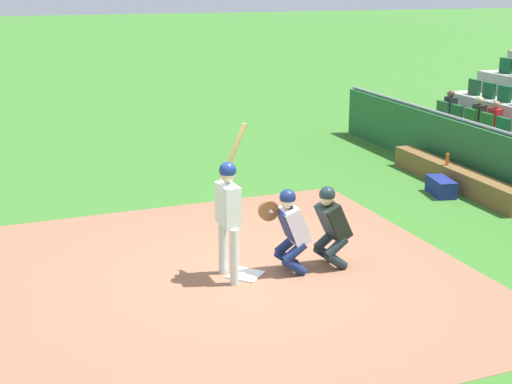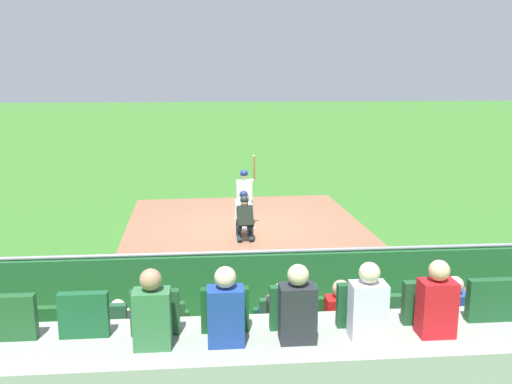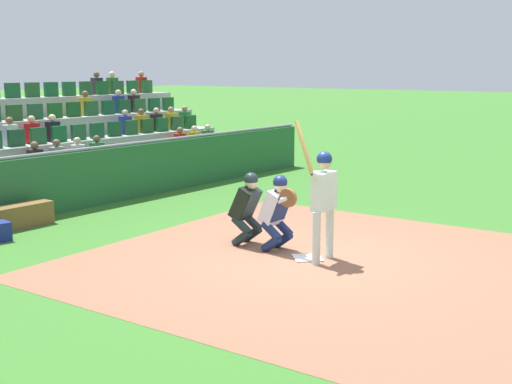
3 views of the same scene
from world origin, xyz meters
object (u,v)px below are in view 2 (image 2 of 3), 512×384
batter_at_plate (245,191)px  catcher_crouching (244,210)px  water_bottle_on_bench (412,271)px  home_plate_marker (246,228)px  equipment_duffel_bag (378,281)px  home_plate_umpire (245,217)px  dugout_bench (404,288)px

batter_at_plate → catcher_crouching: batter_at_plate is taller
water_bottle_on_bench → home_plate_marker: bearing=119.2°
batter_at_plate → equipment_duffel_bag: (2.53, -5.25, -0.91)m
home_plate_marker → water_bottle_on_bench: size_ratio=1.76×
home_plate_marker → catcher_crouching: 0.96m
home_plate_umpire → dugout_bench: bearing=-54.9°
home_plate_marker → catcher_crouching: catcher_crouching is taller
home_plate_marker → dugout_bench: size_ratio=0.11×
water_bottle_on_bench → equipment_duffel_bag: bearing=138.3°
catcher_crouching → dugout_bench: bearing=-58.9°
catcher_crouching → home_plate_umpire: 0.65m
home_plate_marker → catcher_crouching: bearing=-97.5°
water_bottle_on_bench → batter_at_plate: bearing=118.2°
dugout_bench → home_plate_marker: bearing=117.4°
dugout_bench → water_bottle_on_bench: 0.40m
home_plate_marker → equipment_duffel_bag: equipment_duffel_bag is taller
dugout_bench → equipment_duffel_bag: dugout_bench is taller
equipment_duffel_bag → dugout_bench: bearing=-46.4°
home_plate_umpire → batter_at_plate: bearing=86.4°
home_plate_umpire → water_bottle_on_bench: size_ratio=5.12×
home_plate_umpire → water_bottle_on_bench: (3.17, -4.18, -0.13)m
home_plate_marker → dugout_bench: bearing=-62.6°
equipment_duffel_bag → catcher_crouching: bearing=131.6°
home_plate_marker → batter_at_plate: batter_at_plate is taller
catcher_crouching → water_bottle_on_bench: 5.76m
home_plate_umpire → equipment_duffel_bag: (2.62, -3.70, -0.53)m
batter_at_plate → water_bottle_on_bench: size_ratio=8.86×
catcher_crouching → batter_at_plate: bearing=85.4°
batter_at_plate → equipment_duffel_bag: size_ratio=2.88×
equipment_duffel_bag → water_bottle_on_bench: bearing=-31.0°
batter_at_plate → catcher_crouching: 0.98m
home_plate_marker → water_bottle_on_bench: (3.06, -5.48, 0.55)m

